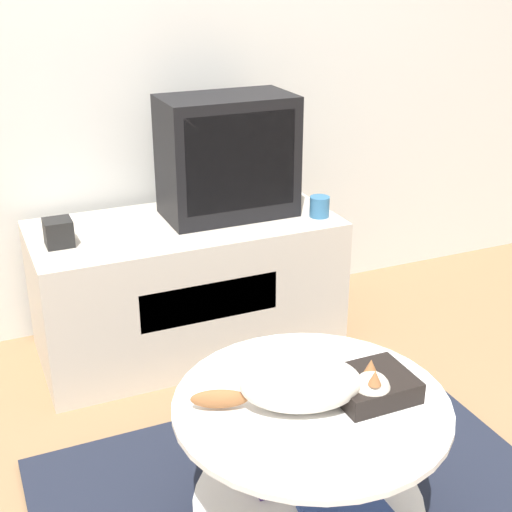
% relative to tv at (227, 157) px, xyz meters
% --- Properties ---
extents(wall_back, '(8.00, 0.05, 2.60)m').
position_rel_tv_xyz_m(wall_back, '(-0.20, 0.35, 0.50)').
color(wall_back, silver).
rests_on(wall_back, ground_plane).
extents(tv_stand, '(1.21, 0.57, 0.56)m').
position_rel_tv_xyz_m(tv_stand, '(-0.20, -0.02, -0.52)').
color(tv_stand, beige).
rests_on(tv_stand, ground_plane).
extents(tv, '(0.52, 0.30, 0.48)m').
position_rel_tv_xyz_m(tv, '(0.00, 0.00, 0.00)').
color(tv, black).
rests_on(tv, tv_stand).
extents(speaker, '(0.10, 0.10, 0.10)m').
position_rel_tv_xyz_m(speaker, '(-0.69, -0.07, -0.19)').
color(speaker, black).
rests_on(speaker, tv_stand).
extents(mug, '(0.08, 0.08, 0.08)m').
position_rel_tv_xyz_m(mug, '(0.33, -0.18, -0.20)').
color(mug, teal).
rests_on(mug, tv_stand).
extents(coffee_table, '(0.74, 0.74, 0.43)m').
position_rel_tv_xyz_m(coffee_table, '(-0.23, -1.19, -0.51)').
color(coffee_table, '#B2B2B7').
rests_on(coffee_table, rug).
extents(dvd_box, '(0.21, 0.18, 0.06)m').
position_rel_tv_xyz_m(dvd_box, '(-0.07, -1.22, -0.32)').
color(dvd_box, black).
rests_on(dvd_box, coffee_table).
extents(cat, '(0.50, 0.27, 0.15)m').
position_rel_tv_xyz_m(cat, '(-0.26, -1.20, -0.28)').
color(cat, silver).
rests_on(cat, coffee_table).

